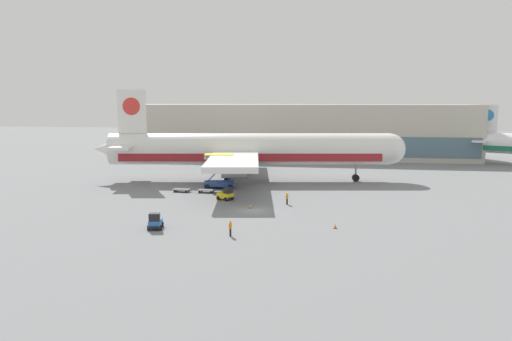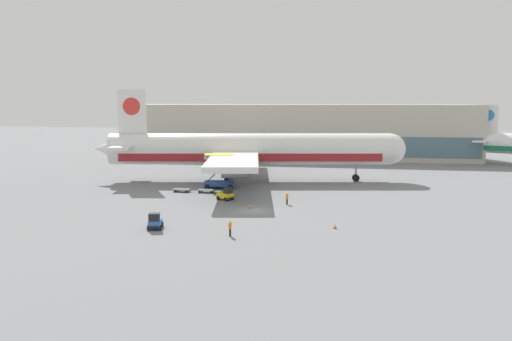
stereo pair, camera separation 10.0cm
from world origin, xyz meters
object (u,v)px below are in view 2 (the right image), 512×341
Objects in this scene: airplane_main at (246,150)px; baggage_tug_foreground at (155,222)px; baggage_dolly_second at (206,190)px; ground_crew_far at (230,227)px; traffic_cone_near at (335,226)px; scissor_lift_loader at (219,175)px; baggage_tug_mid at (226,194)px; traffic_cone_far at (250,206)px; baggage_dolly_lead at (182,190)px; ground_crew_near at (287,198)px.

baggage_tug_foreground is (-4.18, -36.36, -4.96)m from airplane_main.
baggage_dolly_second is 27.19m from ground_crew_far.
baggage_dolly_second is 29.07m from traffic_cone_near.
airplane_main is 9.79× the size of scissor_lift_loader.
baggage_tug_mid is at bearing -98.64° from airplane_main.
ground_crew_far is at bearing 67.35° from baggage_tug_foreground.
ground_crew_far is 3.21× the size of traffic_cone_far.
traffic_cone_far is at bearing 133.01° from baggage_tug_foreground.
traffic_cone_far is (13.40, -10.58, -0.11)m from baggage_dolly_lead.
traffic_cone_near is at bearing 87.56° from baggage_tug_foreground.
ground_crew_far is (9.54, -25.45, 0.70)m from baggage_dolly_second.
airplane_main is 31.44× the size of ground_crew_far.
scissor_lift_loader is 31.20m from ground_crew_far.
ground_crew_far is (5.22, -38.05, -4.75)m from airplane_main.
traffic_cone_near is at bearing -72.23° from airplane_main.
traffic_cone_near reaches higher than traffic_cone_far.
ground_crew_far is at bearing -83.63° from scissor_lift_loader.
ground_crew_near reaches higher than traffic_cone_near.
baggage_tug_foreground is 0.72× the size of baggage_dolly_lead.
ground_crew_near reaches higher than baggage_dolly_second.
baggage_dolly_lead is 32.24m from traffic_cone_near.
baggage_tug_mid is (3.45, -10.09, -1.34)m from scissor_lift_loader.
airplane_main is 15.54× the size of baggage_dolly_lead.
baggage_tug_foreground is at bearing -72.29° from baggage_tug_mid.
baggage_tug_mid is 10.36m from baggage_dolly_lead.
baggage_dolly_lead is at bearing -86.95° from ground_crew_near.
traffic_cone_far is at bearing -31.17° from ground_crew_near.
airplane_main is at bearing 57.06° from baggage_dolly_lead.
baggage_tug_foreground reaches higher than traffic_cone_near.
baggage_dolly_lead and baggage_dolly_second have the same top height.
airplane_main is 24.34m from traffic_cone_far.
airplane_main is 101.00× the size of traffic_cone_far.
baggage_dolly_lead is at bearing 179.13° from baggage_tug_mid.
ground_crew_far reaches higher than ground_crew_near.
baggage_dolly_lead is at bearing -148.56° from scissor_lift_loader.
baggage_tug_mid is at bearing 138.64° from traffic_cone_near.
baggage_tug_foreground is at bearing -78.45° from baggage_dolly_lead.
baggage_tug_foreground is at bearing -124.48° from traffic_cone_far.
scissor_lift_loader reaches higher than baggage_dolly_lead.
ground_crew_near is at bearing 178.68° from ground_crew_far.
scissor_lift_loader reaches higher than baggage_tug_foreground.
traffic_cone_near is (20.91, 3.71, -0.57)m from baggage_tug_foreground.
baggage_tug_foreground is 4.28× the size of traffic_cone_near.
airplane_main is at bearing 72.21° from baggage_dolly_second.
ground_crew_near is at bearing -51.91° from scissor_lift_loader.
baggage_dolly_second is (-4.32, -12.59, -5.45)m from airplane_main.
baggage_dolly_second is 2.14× the size of ground_crew_near.
scissor_lift_loader reaches higher than baggage_dolly_second.
scissor_lift_loader reaches higher than baggage_tug_mid.
baggage_tug_foreground is 18.77m from baggage_tug_mid.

